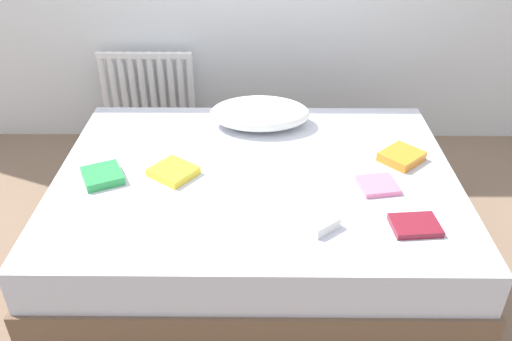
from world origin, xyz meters
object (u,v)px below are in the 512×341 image
pillow (260,113)px  textbook_pink (378,185)px  radiator (148,91)px  textbook_orange (402,156)px  textbook_green (102,176)px  bed (256,213)px  textbook_white (311,217)px  textbook_yellow (173,172)px  textbook_maroon (415,225)px

pillow → textbook_pink: (0.56, -0.63, -0.06)m
radiator → pillow: size_ratio=1.14×
textbook_orange → textbook_green: bearing=144.0°
pillow → textbook_green: pillow is taller
bed → radiator: (-0.76, 1.20, 0.15)m
textbook_orange → textbook_pink: size_ratio=1.13×
bed → textbook_white: 0.53m
pillow → textbook_green: bearing=-142.9°
textbook_white → textbook_yellow: textbook_white is taller
textbook_green → textbook_white: size_ratio=0.87×
textbook_green → textbook_yellow: size_ratio=0.96×
bed → textbook_yellow: (-0.40, -0.03, 0.27)m
bed → radiator: size_ratio=3.09×
radiator → textbook_maroon: size_ratio=3.26×
radiator → textbook_green: 1.27m
textbook_yellow → radiator: bearing=143.1°
textbook_green → textbook_orange: bearing=-18.4°
pillow → textbook_orange: bearing=-28.0°
textbook_maroon → textbook_green: bearing=160.5°
textbook_green → textbook_yellow: (0.34, 0.04, -0.00)m
textbook_green → textbook_maroon: bearing=-40.0°
radiator → pillow: (0.78, -0.69, 0.18)m
textbook_yellow → textbook_orange: bearing=44.0°
textbook_orange → textbook_yellow: size_ratio=1.00×
bed → textbook_pink: 0.65m
pillow → textbook_orange: size_ratio=2.89×
radiator → textbook_yellow: radiator is taller
radiator → textbook_orange: size_ratio=3.30×
bed → radiator: 1.43m
textbook_orange → radiator: bearing=101.1°
textbook_yellow → textbook_white: bearing=7.5°
textbook_orange → textbook_pink: bearing=-167.0°
textbook_maroon → textbook_yellow: size_ratio=1.01×
textbook_maroon → textbook_orange: bearing=78.2°
textbook_yellow → pillow: bearing=88.3°
bed → textbook_maroon: 0.85m
textbook_orange → textbook_maroon: textbook_orange is taller
textbook_maroon → textbook_yellow: bearing=154.3°
radiator → textbook_orange: 1.86m
textbook_yellow → textbook_green: bearing=-136.0°
textbook_orange → textbook_white: (-0.50, -0.51, 0.00)m
textbook_maroon → textbook_yellow: (-1.08, 0.40, 0.01)m
bed → textbook_yellow: 0.49m
textbook_orange → textbook_green: size_ratio=1.04×
textbook_pink → textbook_maroon: textbook_maroon is taller
textbook_green → textbook_yellow: textbook_green is taller
bed → textbook_white: textbook_white is taller
bed → radiator: bearing=122.4°
textbook_orange → textbook_pink: (-0.16, -0.25, -0.01)m
textbook_white → textbook_yellow: (-0.65, 0.36, -0.00)m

